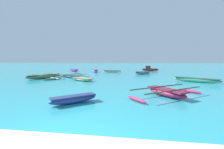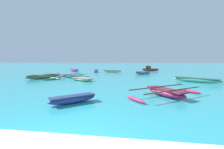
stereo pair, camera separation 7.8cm
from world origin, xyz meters
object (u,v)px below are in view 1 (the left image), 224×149
moored_boat_1 (82,79)px  moored_boat_7 (74,99)px  moored_boat_0 (112,71)px  moored_boat_10 (142,73)px  moored_boat_4 (44,76)px  moored_boat_6 (150,69)px  moored_boat_5 (166,92)px  moored_boat_9 (196,80)px  moored_boat_2 (95,71)px  moored_boat_8 (71,76)px  moored_boat_3 (74,70)px

moored_boat_1 → moored_boat_7: size_ratio=1.26×
moored_boat_0 → moored_boat_10: (4.99, -3.30, 0.03)m
moored_boat_0 → moored_boat_4: bearing=-113.4°
moored_boat_10 → moored_boat_6: bearing=63.2°
moored_boat_5 → moored_boat_9: 7.43m
moored_boat_1 → moored_boat_4: bearing=-168.8°
moored_boat_5 → moored_boat_7: moored_boat_5 is taller
moored_boat_2 → moored_boat_10: 8.64m
moored_boat_2 → moored_boat_4: bearing=-49.4°
moored_boat_10 → moored_boat_8: bearing=-160.4°
moored_boat_9 → moored_boat_5: bearing=-92.6°
moored_boat_0 → moored_boat_8: bearing=-103.5°
moored_boat_0 → moored_boat_6: (6.87, 3.90, 0.15)m
moored_boat_1 → moored_boat_10: moored_boat_10 is taller
moored_boat_0 → moored_boat_10: bearing=-23.2°
moored_boat_2 → moored_boat_8: (-0.80, -8.60, -0.10)m
moored_boat_4 → moored_boat_9: 16.24m
moored_boat_0 → moored_boat_5: moored_boat_5 is taller
moored_boat_2 → moored_boat_3: size_ratio=0.89×
moored_boat_10 → moored_boat_0: bearing=134.4°
moored_boat_2 → moored_boat_6: (9.94, 4.09, 0.09)m
moored_boat_7 → moored_boat_8: moored_boat_7 is taller
moored_boat_5 → moored_boat_10: (-0.53, 13.75, 0.00)m
moored_boat_0 → moored_boat_2: (-3.07, -0.19, 0.05)m
moored_boat_4 → moored_boat_7: moored_boat_4 is taller
moored_boat_5 → moored_boat_7: (-4.81, -2.05, -0.03)m
moored_boat_3 → moored_boat_9: (17.05, -11.85, 0.01)m
moored_boat_1 → moored_boat_7: moored_boat_7 is taller
moored_boat_0 → moored_boat_5: bearing=-61.8°
moored_boat_2 → moored_boat_8: size_ratio=0.56×
moored_boat_0 → moored_boat_5: (5.53, -17.05, 0.03)m
moored_boat_0 → moored_boat_3: (-7.45, 1.03, 0.03)m
moored_boat_0 → moored_boat_1: (-1.50, -11.32, -0.04)m
moored_boat_9 → moored_boat_7: bearing=-106.4°
moored_boat_2 → moored_boat_3: moored_boat_2 is taller
moored_boat_3 → moored_boat_9: 20.76m
moored_boat_2 → moored_boat_5: moored_boat_5 is taller
moored_boat_5 → moored_boat_10: 13.76m
moored_boat_1 → moored_boat_6: 17.37m
moored_boat_0 → moored_boat_8: (-3.87, -8.79, -0.05)m
moored_boat_3 → moored_boat_6: bearing=59.1°
moored_boat_2 → moored_boat_5: (8.60, -16.85, -0.02)m
moored_boat_0 → moored_boat_9: 14.47m
moored_boat_0 → moored_boat_8: 9.60m
moored_boat_6 → moored_boat_8: 16.63m
moored_boat_7 → moored_boat_3: bearing=71.0°
moored_boat_4 → moored_boat_8: bearing=-33.2°
moored_boat_0 → moored_boat_5: 17.92m
moored_boat_2 → moored_boat_8: 8.63m
moored_boat_1 → moored_boat_2: 11.24m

